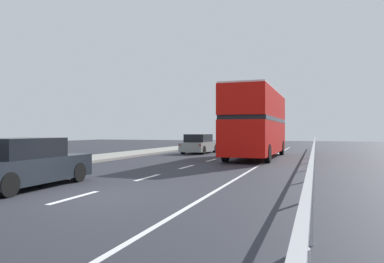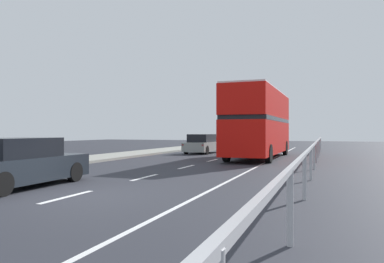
{
  "view_description": "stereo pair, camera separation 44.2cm",
  "coord_description": "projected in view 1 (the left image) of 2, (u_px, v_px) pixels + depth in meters",
  "views": [
    {
      "loc": [
        5.76,
        -8.08,
        1.66
      ],
      "look_at": [
        0.06,
        8.81,
        1.67
      ],
      "focal_mm": 34.45,
      "sensor_mm": 36.0,
      "label": 1
    },
    {
      "loc": [
        6.18,
        -7.93,
        1.66
      ],
      "look_at": [
        0.06,
        8.81,
        1.67
      ],
      "focal_mm": 34.45,
      "sensor_mm": 36.0,
      "label": 2
    }
  ],
  "objects": [
    {
      "name": "ground_plane",
      "position": [
        81.0,
        198.0,
        9.5
      ],
      "size": [
        75.87,
        120.0,
        0.1
      ],
      "primitive_type": "cube",
      "color": "#292B32"
    },
    {
      "name": "lane_paint_markings",
      "position": [
        229.0,
        167.0,
        17.13
      ],
      "size": [
        3.24,
        46.0,
        0.01
      ],
      "color": "silver",
      "rests_on": "ground"
    },
    {
      "name": "bridge_side_railing",
      "position": [
        314.0,
        148.0,
        16.21
      ],
      "size": [
        0.1,
        42.0,
        1.15
      ],
      "color": "#B3B4B8",
      "rests_on": "ground"
    },
    {
      "name": "double_decker_bus_red",
      "position": [
        257.0,
        122.0,
        23.17
      ],
      "size": [
        2.7,
        10.25,
        4.23
      ],
      "rotation": [
        0.0,
        0.0,
        -0.01
      ],
      "color": "red",
      "rests_on": "ground"
    },
    {
      "name": "hatchback_car_near",
      "position": [
        23.0,
        164.0,
        10.86
      ],
      "size": [
        1.95,
        4.44,
        1.47
      ],
      "rotation": [
        0.0,
        0.0,
        0.03
      ],
      "color": "#1F252C",
      "rests_on": "ground"
    },
    {
      "name": "sedan_car_ahead",
      "position": [
        199.0,
        144.0,
        28.26
      ],
      "size": [
        1.94,
        4.22,
        1.46
      ],
      "rotation": [
        0.0,
        0.0,
        -0.04
      ],
      "color": "gray",
      "rests_on": "ground"
    }
  ]
}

